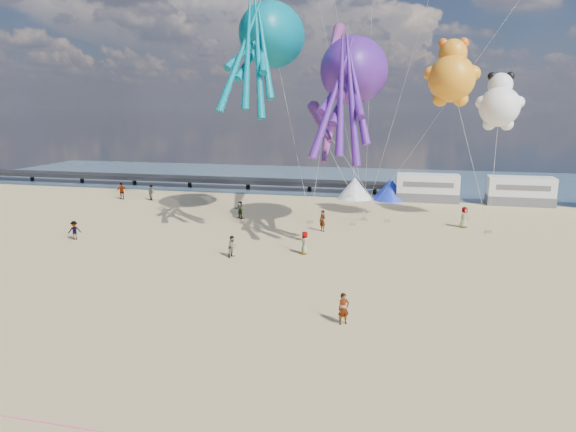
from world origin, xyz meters
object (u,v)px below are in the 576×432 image
object	(u,v)px
sandbag_c	(489,232)
windsock_right	(327,144)
motorhome_0	(428,188)
beachgoer_1	(232,246)
beachgoer_5	(322,221)
windsock_mid	(321,123)
sandbag_d	(387,221)
tent_blue	(390,189)
kite_teddy_orange	(452,79)
windsock_left	(336,39)
standing_person	(344,309)
kite_panda	(499,107)
motorhome_1	(520,191)
beachgoer_6	(464,217)
sandbag_e	(365,219)
beachgoer_7	(151,192)
kite_octopus_teal	(272,35)
sandbag_b	(353,224)
beachgoer_3	(122,191)
sandbag_a	(311,222)
beachgoer_2	(74,230)
tent_white	(355,188)
beachgoer_4	(240,210)
beachgoer_0	(305,243)
kite_octopus_purple	(354,71)

from	to	relation	value
sandbag_c	windsock_right	bearing A→B (deg)	-161.91
motorhome_0	beachgoer_1	size ratio (longest dim) A/B	4.33
beachgoer_1	beachgoer_5	bearing A→B (deg)	-11.33
beachgoer_1	windsock_mid	size ratio (longest dim) A/B	0.26
beachgoer_1	sandbag_d	distance (m)	16.93
tent_blue	kite_teddy_orange	world-z (taller)	kite_teddy_orange
tent_blue	windsock_left	xyz separation A→B (m)	(-4.76, -11.92, 14.71)
standing_person	kite_panda	size ratio (longest dim) A/B	0.27
motorhome_1	sandbag_d	xyz separation A→B (m)	(-13.30, -11.73, -1.39)
motorhome_0	windsock_right	distance (m)	20.93
windsock_mid	windsock_right	xyz separation A→B (m)	(0.46, -0.08, -1.61)
beachgoer_6	sandbag_e	bearing A→B (deg)	131.38
beachgoer_7	sandbag_d	bearing A→B (deg)	-159.56
beachgoer_1	kite_octopus_teal	world-z (taller)	kite_octopus_teal
windsock_mid	sandbag_b	bearing A→B (deg)	38.46
beachgoer_3	windsock_mid	xyz separation A→B (m)	(24.67, -11.56, 8.08)
tent_blue	sandbag_d	distance (m)	11.78
sandbag_a	windsock_right	bearing A→B (deg)	-65.43
motorhome_0	beachgoer_7	distance (m)	30.67
windsock_right	sandbag_d	bearing A→B (deg)	51.35
sandbag_d	kite_panda	bearing A→B (deg)	10.97
windsock_left	windsock_mid	distance (m)	9.30
beachgoer_6	beachgoer_2	bearing A→B (deg)	157.53
sandbag_c	sandbag_d	bearing A→B (deg)	164.80
tent_white	beachgoer_2	xyz separation A→B (m)	(-19.39, -23.73, -0.45)
beachgoer_2	beachgoer_4	bearing A→B (deg)	-175.84
tent_blue	sandbag_a	size ratio (longest dim) A/B	8.00
beachgoer_0	beachgoer_6	world-z (taller)	beachgoer_6
sandbag_e	windsock_right	bearing A→B (deg)	-110.91
tent_blue	beachgoer_4	distance (m)	18.77
windsock_right	beachgoer_4	bearing A→B (deg)	147.42
standing_person	beachgoer_0	xyz separation A→B (m)	(-4.18, 11.28, 0.05)
motorhome_0	kite_panda	size ratio (longest dim) A/B	1.13
kite_octopus_purple	kite_octopus_teal	bearing A→B (deg)	157.58
sandbag_d	kite_octopus_purple	world-z (taller)	kite_octopus_purple
sandbag_e	kite_octopus_teal	bearing A→B (deg)	-165.41
sandbag_b	kite_octopus_purple	xyz separation A→B (m)	(-0.04, -2.01, 12.89)
beachgoer_7	tent_blue	bearing A→B (deg)	-134.23
beachgoer_6	sandbag_a	distance (m)	13.30
kite_octopus_purple	windsock_mid	world-z (taller)	kite_octopus_purple
tent_blue	windsock_left	size ratio (longest dim) A/B	0.50
beachgoer_3	windsock_left	bearing A→B (deg)	-26.67
beachgoer_2	sandbag_d	size ratio (longest dim) A/B	3.01
beachgoer_6	kite_octopus_purple	world-z (taller)	kite_octopus_purple
standing_person	sandbag_d	world-z (taller)	standing_person
motorhome_0	sandbag_a	world-z (taller)	motorhome_0
beachgoer_7	sandbag_a	size ratio (longest dim) A/B	3.43
beachgoer_4	windsock_right	size ratio (longest dim) A/B	0.32
beachgoer_7	kite_panda	bearing A→B (deg)	-153.84
beachgoer_0	beachgoer_3	distance (m)	29.82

